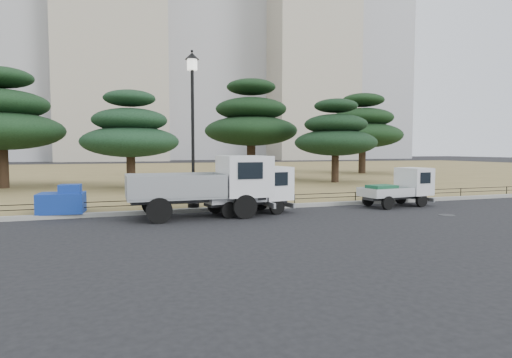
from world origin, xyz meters
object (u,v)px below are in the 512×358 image
object	(u,v)px
tarp_pile	(62,201)
street_lamp	(193,104)
truck_kei_front	(254,190)
truck_large	(208,183)
truck_kei_rear	(400,187)

from	to	relation	value
tarp_pile	street_lamp	bearing A→B (deg)	-1.02
truck_kei_front	tarp_pile	xyz separation A→B (m)	(-6.92, 1.38, -0.32)
truck_large	truck_kei_front	xyz separation A→B (m)	(1.82, 0.22, -0.35)
truck_kei_front	street_lamp	size ratio (longest dim) A/B	0.58
truck_kei_front	tarp_pile	distance (m)	7.06
truck_large	street_lamp	xyz separation A→B (m)	(-0.28, 1.52, 3.03)
truck_large	truck_kei_rear	bearing A→B (deg)	0.47
tarp_pile	truck_large	bearing A→B (deg)	-17.46
truck_kei_rear	street_lamp	world-z (taller)	street_lamp
truck_large	street_lamp	distance (m)	3.40
truck_kei_front	street_lamp	bearing A→B (deg)	139.61
truck_large	truck_kei_front	size ratio (longest dim) A/B	1.44
truck_kei_rear	tarp_pile	distance (m)	13.71
truck_kei_rear	tarp_pile	size ratio (longest dim) A/B	1.99
truck_large	truck_kei_rear	distance (m)	8.54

